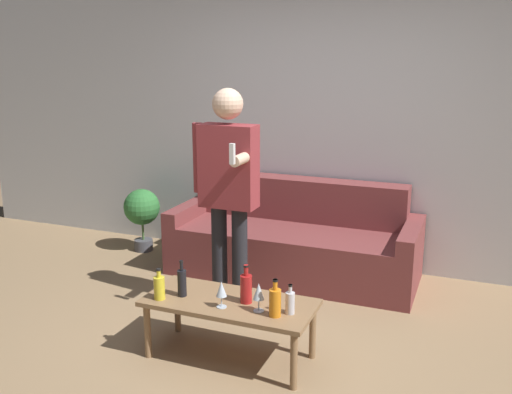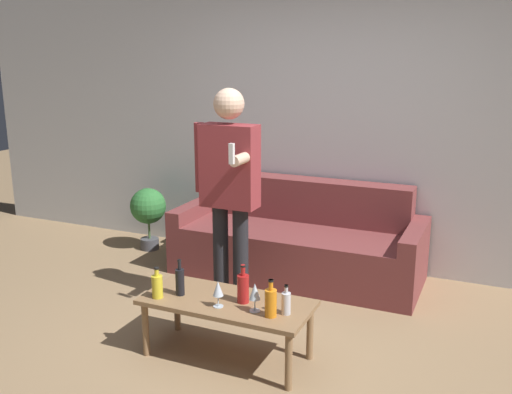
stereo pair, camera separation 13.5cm
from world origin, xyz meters
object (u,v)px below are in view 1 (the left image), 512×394
(couch, at_px, (295,241))
(coffee_table, at_px, (230,307))
(bottle_orange, at_px, (159,287))
(person_standing_front, at_px, (228,183))

(couch, height_order, coffee_table, couch)
(couch, distance_m, coffee_table, 1.57)
(couch, distance_m, bottle_orange, 1.75)
(coffee_table, bearing_deg, bottle_orange, -161.59)
(couch, xyz_separation_m, person_standing_front, (-0.24, -0.89, 0.70))
(coffee_table, xyz_separation_m, person_standing_front, (-0.31, 0.68, 0.65))
(couch, xyz_separation_m, bottle_orange, (-0.35, -1.71, 0.18))
(bottle_orange, relative_size, person_standing_front, 0.12)
(couch, bearing_deg, person_standing_front, -105.13)
(coffee_table, relative_size, bottle_orange, 5.31)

